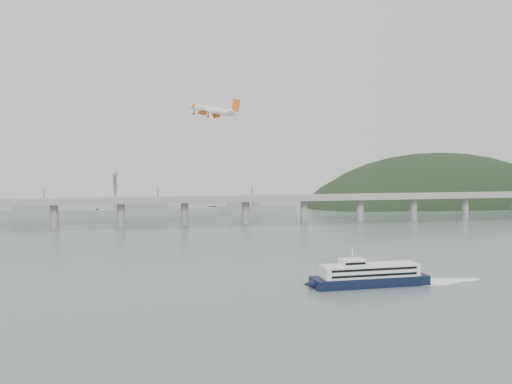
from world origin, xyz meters
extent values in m
plane|color=#576462|center=(0.00, 0.00, 0.00)|extent=(900.00, 900.00, 0.00)
cube|color=gray|center=(0.00, 200.00, 20.00)|extent=(800.00, 22.00, 2.20)
cube|color=gray|center=(0.00, 189.50, 22.00)|extent=(800.00, 0.60, 1.80)
cube|color=gray|center=(0.00, 210.50, 22.00)|extent=(800.00, 0.60, 1.80)
cylinder|color=gray|center=(-130.00, 200.00, 9.50)|extent=(6.00, 6.00, 21.00)
cylinder|color=gray|center=(-80.00, 200.00, 9.50)|extent=(6.00, 6.00, 21.00)
cylinder|color=gray|center=(-30.00, 200.00, 9.50)|extent=(6.00, 6.00, 21.00)
cylinder|color=gray|center=(20.00, 200.00, 9.50)|extent=(6.00, 6.00, 21.00)
cylinder|color=gray|center=(70.00, 200.00, 9.50)|extent=(6.00, 6.00, 21.00)
cylinder|color=gray|center=(120.00, 200.00, 9.50)|extent=(6.00, 6.00, 21.00)
cylinder|color=gray|center=(170.00, 200.00, 9.50)|extent=(6.00, 6.00, 21.00)
cylinder|color=gray|center=(220.00, 200.00, 9.50)|extent=(6.00, 6.00, 21.00)
ellipsoid|color=black|center=(270.00, 330.00, -18.00)|extent=(320.00, 150.00, 156.00)
ellipsoid|color=black|center=(175.00, 320.00, -12.00)|extent=(140.00, 110.00, 96.00)
ellipsoid|color=black|center=(360.00, 340.00, -25.00)|extent=(220.00, 140.00, 120.00)
cube|color=slate|center=(-150.00, 270.00, 4.00)|extent=(95.67, 20.15, 8.00)
cube|color=slate|center=(-159.50, 270.00, 12.00)|extent=(33.90, 15.02, 8.00)
cylinder|color=slate|center=(-150.00, 270.00, 20.00)|extent=(1.60, 1.60, 14.00)
cube|color=slate|center=(-50.00, 265.00, 4.00)|extent=(110.55, 21.43, 8.00)
cube|color=slate|center=(-61.00, 265.00, 12.00)|extent=(39.01, 16.73, 8.00)
cylinder|color=slate|center=(-50.00, 265.00, 20.00)|extent=(1.60, 1.60, 14.00)
cube|color=slate|center=(40.00, 275.00, 4.00)|extent=(85.00, 13.60, 8.00)
cube|color=slate|center=(31.50, 275.00, 12.00)|extent=(29.75, 11.90, 8.00)
cylinder|color=slate|center=(40.00, 275.00, 20.00)|extent=(1.60, 1.60, 14.00)
cube|color=slate|center=(-90.00, 300.00, 20.00)|extent=(3.00, 3.00, 40.00)
cube|color=slate|center=(-90.00, 290.00, 38.00)|extent=(3.00, 28.00, 3.00)
cube|color=black|center=(35.13, -20.53, 2.05)|extent=(51.54, 13.90, 4.09)
cone|color=black|center=(7.51, -21.41, 2.05)|extent=(5.24, 4.25, 4.09)
cube|color=silver|center=(35.13, -20.53, 6.65)|extent=(43.29, 11.59, 5.12)
cube|color=black|center=(35.30, -25.70, 7.98)|extent=(38.88, 1.40, 1.02)
cube|color=black|center=(35.30, -25.70, 5.53)|extent=(38.88, 1.40, 1.02)
cube|color=black|center=(34.97, -15.37, 7.98)|extent=(38.88, 1.40, 1.02)
cube|color=black|center=(34.97, -15.37, 5.53)|extent=(38.88, 1.40, 1.02)
cube|color=silver|center=(26.95, -20.79, 10.54)|extent=(10.46, 7.49, 2.66)
cube|color=black|center=(27.06, -24.42, 10.54)|extent=(9.21, 0.42, 1.02)
cylinder|color=silver|center=(26.95, -20.79, 13.82)|extent=(0.53, 0.53, 4.09)
ellipsoid|color=white|center=(63.77, -19.62, 0.05)|extent=(29.93, 15.67, 0.20)
ellipsoid|color=white|center=(78.10, -19.17, 0.05)|extent=(22.33, 8.07, 0.20)
cylinder|color=white|center=(-22.99, 69.77, 82.02)|extent=(21.52, 25.41, 9.16)
cone|color=white|center=(-34.01, 82.06, 85.11)|extent=(5.99, 6.11, 4.52)
cone|color=white|center=(-11.54, 57.03, 79.34)|extent=(6.79, 6.84, 4.72)
cube|color=white|center=(-22.47, 69.11, 80.79)|extent=(29.82, 27.93, 3.16)
cube|color=white|center=(-12.11, 57.73, 80.26)|extent=(11.54, 10.97, 1.52)
cube|color=#EF5E10|center=(-10.86, 56.60, 83.46)|extent=(4.47, 4.40, 7.59)
cylinder|color=#EF5E10|center=(-19.49, 74.30, 79.35)|extent=(4.89, 5.23, 3.21)
cylinder|color=black|center=(-20.93, 75.91, 79.75)|extent=(2.34, 2.05, 2.45)
cube|color=white|center=(-19.32, 74.19, 80.38)|extent=(2.12, 2.23, 1.73)
cylinder|color=#EF5E10|center=(-28.00, 66.52, 79.94)|extent=(4.89, 5.23, 3.21)
cylinder|color=black|center=(-29.45, 68.13, 80.35)|extent=(2.34, 2.05, 2.45)
cube|color=white|center=(-27.83, 66.41, 80.97)|extent=(2.12, 2.23, 1.73)
cylinder|color=black|center=(-20.77, 71.14, 78.80)|extent=(0.93, 0.79, 2.56)
cylinder|color=black|center=(-20.95, 71.26, 77.67)|extent=(1.25, 1.25, 1.37)
cylinder|color=black|center=(-24.79, 67.46, 79.08)|extent=(0.93, 0.79, 2.56)
cylinder|color=black|center=(-24.98, 67.58, 77.95)|extent=(1.25, 1.25, 1.37)
cylinder|color=black|center=(-31.73, 79.29, 81.45)|extent=(0.93, 0.79, 2.56)
cylinder|color=black|center=(-31.92, 79.41, 80.32)|extent=(1.25, 1.25, 1.37)
cube|color=#EF5E10|center=(-7.73, 79.47, 80.73)|extent=(1.66, 1.63, 2.79)
cube|color=#EF5E10|center=(-34.05, 55.41, 82.56)|extent=(1.66, 1.63, 2.79)
camera|label=1|loc=(-57.83, -237.17, 55.77)|focal=38.00mm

